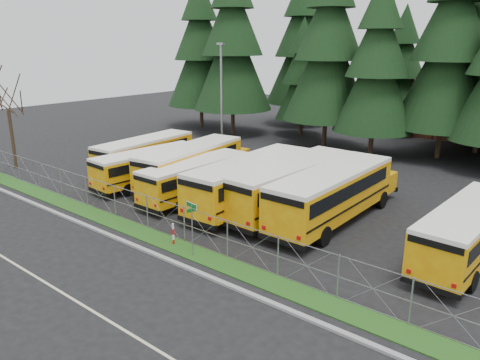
# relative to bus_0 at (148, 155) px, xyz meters

# --- Properties ---
(ground) EXTENTS (120.00, 120.00, 0.00)m
(ground) POSITION_rel_bus_0_xyz_m (13.45, -7.03, -1.39)
(ground) COLOR black
(ground) RESTS_ON ground
(curb) EXTENTS (50.00, 0.25, 0.12)m
(curb) POSITION_rel_bus_0_xyz_m (13.45, -10.13, -1.33)
(curb) COLOR gray
(curb) RESTS_ON ground
(grass_verge) EXTENTS (50.00, 1.40, 0.06)m
(grass_verge) POSITION_rel_bus_0_xyz_m (13.45, -8.73, -1.36)
(grass_verge) COLOR #1B4A15
(grass_verge) RESTS_ON ground
(road_lane_line) EXTENTS (50.00, 0.12, 0.01)m
(road_lane_line) POSITION_rel_bus_0_xyz_m (13.45, -15.03, -1.39)
(road_lane_line) COLOR beige
(road_lane_line) RESTS_ON ground
(chainlink_fence) EXTENTS (44.00, 0.10, 2.00)m
(chainlink_fence) POSITION_rel_bus_0_xyz_m (13.45, -8.03, -0.39)
(chainlink_fence) COLOR gray
(chainlink_fence) RESTS_ON ground
(bus_0) EXTENTS (3.39, 10.80, 2.79)m
(bus_0) POSITION_rel_bus_0_xyz_m (0.00, 0.00, 0.00)
(bus_0) COLOR orange
(bus_0) RESTS_ON ground
(bus_1) EXTENTS (3.05, 10.10, 2.61)m
(bus_1) POSITION_rel_bus_0_xyz_m (3.04, -2.18, -0.09)
(bus_1) COLOR orange
(bus_1) RESTS_ON ground
(bus_2) EXTENTS (4.14, 11.68, 3.00)m
(bus_2) POSITION_rel_bus_0_xyz_m (5.51, -0.26, 0.11)
(bus_2) COLOR orange
(bus_2) RESTS_ON ground
(bus_3) EXTENTS (2.42, 10.11, 2.65)m
(bus_3) POSITION_rel_bus_0_xyz_m (7.95, -2.20, -0.07)
(bus_3) COLOR orange
(bus_3) RESTS_ON ground
(bus_4) EXTENTS (3.29, 12.21, 3.18)m
(bus_4) POSITION_rel_bus_0_xyz_m (11.83, -1.18, 0.19)
(bus_4) COLOR orange
(bus_4) RESTS_ON ground
(bus_5) EXTENTS (3.39, 12.37, 3.22)m
(bus_5) POSITION_rel_bus_0_xyz_m (14.32, -0.31, 0.22)
(bus_5) COLOR orange
(bus_5) RESTS_ON ground
(bus_6) EXTENTS (2.98, 12.26, 3.21)m
(bus_6) POSITION_rel_bus_0_xyz_m (17.10, -0.26, 0.21)
(bus_6) COLOR orange
(bus_6) RESTS_ON ground
(bus_east) EXTENTS (2.95, 10.83, 2.82)m
(bus_east) POSITION_rel_bus_0_xyz_m (24.60, -0.74, 0.02)
(bus_east) COLOR orange
(bus_east) RESTS_ON ground
(street_sign) EXTENTS (0.83, 0.55, 2.81)m
(street_sign) POSITION_rel_bus_0_xyz_m (14.00, -8.98, 0.64)
(street_sign) COLOR gray
(street_sign) RESTS_ON ground
(striped_bollard) EXTENTS (0.11, 0.11, 1.20)m
(striped_bollard) POSITION_rel_bus_0_xyz_m (12.26, -8.66, -0.79)
(striped_bollard) COLOR #B20C0C
(striped_bollard) RESTS_ON ground
(light_standard) EXTENTS (0.70, 0.35, 10.14)m
(light_standard) POSITION_rel_bus_0_xyz_m (0.44, 8.57, 4.11)
(light_standard) COLOR gray
(light_standard) RESTS_ON ground
(conifer_0) EXTENTS (8.10, 8.10, 17.92)m
(conifer_0) POSITION_rel_bus_0_xyz_m (-11.50, 18.23, 7.57)
(conifer_0) COLOR black
(conifer_0) RESTS_ON ground
(conifer_1) EXTENTS (8.77, 8.77, 19.39)m
(conifer_1) POSITION_rel_bus_0_xyz_m (-5.23, 16.87, 8.30)
(conifer_1) COLOR black
(conifer_1) RESTS_ON ground
(conifer_2) EXTENTS (5.79, 5.79, 12.80)m
(conifer_2) POSITION_rel_bus_0_xyz_m (1.33, 21.02, 5.01)
(conifer_2) COLOR black
(conifer_2) RESTS_ON ground
(conifer_3) EXTENTS (8.52, 8.52, 18.84)m
(conifer_3) POSITION_rel_bus_0_xyz_m (6.34, 17.54, 8.03)
(conifer_3) COLOR black
(conifer_3) RESTS_ON ground
(conifer_4) EXTENTS (7.24, 7.24, 16.01)m
(conifer_4) POSITION_rel_bus_0_xyz_m (11.75, 16.58, 6.61)
(conifer_4) COLOR black
(conifer_4) RESTS_ON ground
(conifer_5) EXTENTS (8.63, 8.63, 19.08)m
(conifer_5) POSITION_rel_bus_0_xyz_m (16.83, 19.71, 8.15)
(conifer_5) COLOR black
(conifer_5) RESTS_ON ground
(conifer_10) EXTENTS (8.43, 8.43, 18.64)m
(conifer_10) POSITION_rel_bus_0_xyz_m (-2.85, 27.20, 7.93)
(conifer_10) COLOR black
(conifer_10) RESTS_ON ground
(conifer_11) EXTENTS (6.41, 6.41, 14.18)m
(conifer_11) POSITION_rel_bus_0_xyz_m (9.42, 28.61, 5.70)
(conifer_11) COLOR black
(conifer_11) RESTS_ON ground
(bare_tree_1) EXTENTS (4.88, 4.88, 6.97)m
(bare_tree_1) POSITION_rel_bus_0_xyz_m (-9.54, -6.39, 2.09)
(bare_tree_1) COLOR black
(bare_tree_1) RESTS_ON ground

